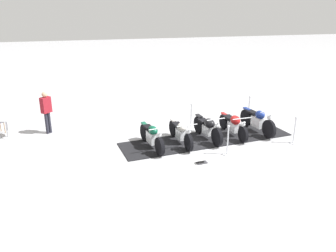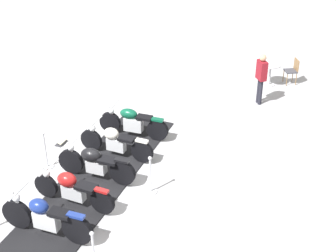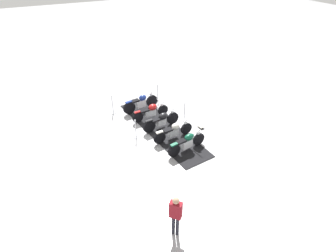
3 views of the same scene
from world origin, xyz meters
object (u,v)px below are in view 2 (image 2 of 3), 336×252
stanchion_right_mid (46,156)px  cafe_table (270,69)px  stanchion_left_mid (150,181)px  info_placard (61,142)px  cafe_chair_near_table (293,69)px  motorcycle_black (95,162)px  bystander_person (261,75)px  motorcycle_maroon (72,188)px  motorcycle_navy (45,217)px  motorcycle_cream (115,141)px  motorcycle_forest (132,122)px

stanchion_right_mid → cafe_table: stanchion_right_mid is taller
stanchion_left_mid → info_placard: (-3.38, 0.73, -0.28)m
stanchion_right_mid → stanchion_left_mid: bearing=6.6°
stanchion_left_mid → cafe_chair_near_table: bearing=80.4°
motorcycle_black → stanchion_left_mid: 1.53m
cafe_chair_near_table → bystander_person: bearing=38.8°
bystander_person → cafe_chair_near_table: bearing=-148.7°
motorcycle_maroon → stanchion_right_mid: size_ratio=2.01×
motorcycle_navy → motorcycle_cream: bearing=-91.1°
motorcycle_maroon → bystander_person: bystander_person is taller
motorcycle_navy → info_placard: motorcycle_navy is taller
motorcycle_maroon → stanchion_right_mid: (-1.57, 0.95, -0.14)m
motorcycle_forest → motorcycle_cream: 1.12m
motorcycle_navy → info_placard: bearing=-63.8°
motorcycle_forest → stanchion_right_mid: stanchion_right_mid is taller
motorcycle_forest → cafe_table: bearing=-124.7°
motorcycle_black → motorcycle_cream: bearing=-91.0°
motorcycle_forest → cafe_table: motorcycle_forest is taller
stanchion_left_mid → bystander_person: 5.87m
cafe_table → bystander_person: 1.58m
stanchion_right_mid → bystander_person: size_ratio=0.63×
cafe_chair_near_table → motorcycle_forest: bearing=25.0°
info_placard → cafe_table: cafe_table is taller
motorcycle_black → stanchion_left_mid: size_ratio=2.04×
motorcycle_maroon → cafe_chair_near_table: bearing=-110.8°
motorcycle_navy → stanchion_right_mid: (-1.72, 2.07, -0.16)m
motorcycle_navy → cafe_table: 9.89m
motorcycle_navy → bystander_person: bearing=-111.9°
motorcycle_cream → cafe_table: (2.30, 6.35, 0.12)m
motorcycle_forest → cafe_chair_near_table: bearing=-128.2°
cafe_chair_near_table → stanchion_left_mid: bearing=43.7°
info_placard → stanchion_right_mid: bearing=-165.6°
motorcycle_cream → motorcycle_black: 1.13m
info_placard → stanchion_left_mid: bearing=-108.8°
info_placard → bystander_person: 6.62m
motorcycle_black → stanchion_right_mid: 1.47m
motorcycle_forest → stanchion_left_mid: stanchion_left_mid is taller
motorcycle_cream → motorcycle_navy: bearing=91.5°
stanchion_right_mid → bystander_person: bearing=58.5°
motorcycle_black → cafe_chair_near_table: 8.45m
motorcycle_cream → stanchion_right_mid: size_ratio=2.02×
motorcycle_maroon → stanchion_right_mid: stanchion_right_mid is taller
motorcycle_navy → info_placard: 3.82m
motorcycle_cream → motorcycle_navy: (0.40, -3.35, 0.04)m
motorcycle_cream → info_placard: bearing=1.7°
motorcycle_black → motorcycle_navy: size_ratio=0.96×
motorcycle_cream → motorcycle_navy: size_ratio=0.98×
stanchion_right_mid → info_placard: 1.19m
motorcycle_navy → motorcycle_black: bearing=-91.1°
stanchion_right_mid → cafe_chair_near_table: size_ratio=1.19×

